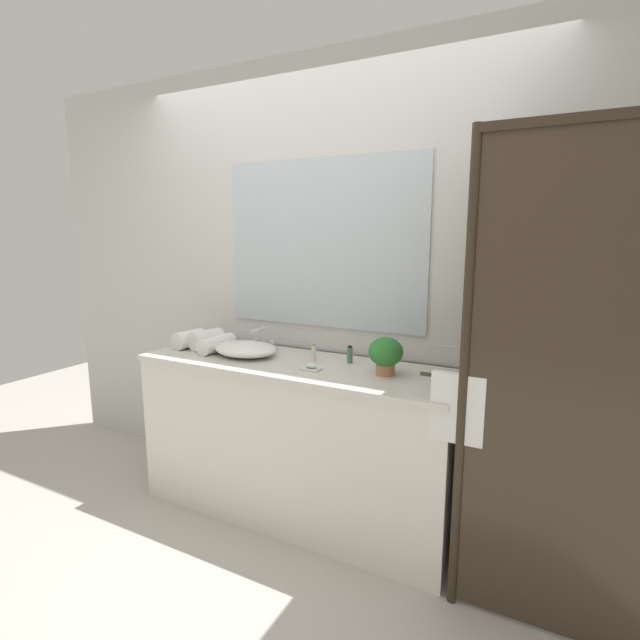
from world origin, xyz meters
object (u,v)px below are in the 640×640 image
Objects in this scene: potted_plant at (386,353)px; rolled_towel_middle at (206,339)px; sink_basin at (246,349)px; amenity_bottle_body_wash at (314,353)px; amenity_bottle_conditioner at (350,355)px; faucet at (263,342)px; rolled_towel_near_edge at (189,339)px; rolled_towel_far_edge at (217,344)px; soap_dish at (311,367)px.

potted_plant reaches higher than rolled_towel_middle.
sink_basin is 0.41m from amenity_bottle_body_wash.
potted_plant is 0.28m from amenity_bottle_conditioner.
amenity_bottle_conditioner is (0.60, -0.04, -0.00)m from faucet.
rolled_towel_near_edge is (-0.43, 0.00, 0.01)m from sink_basin.
rolled_towel_far_edge is (-0.21, -0.01, 0.01)m from sink_basin.
rolled_towel_middle is 0.12m from rolled_towel_far_edge.
amenity_bottle_body_wash is at bearing 10.39° from sink_basin.
potted_plant is 0.39m from soap_dish.
faucet is 1.70× the size of amenity_bottle_body_wash.
rolled_towel_middle is at bearing 174.42° from sink_basin.
rolled_towel_near_edge is at bearing -178.99° from potted_plant.
soap_dish is (0.48, -0.08, -0.03)m from sink_basin.
rolled_towel_near_edge is (-0.83, -0.07, 0.01)m from amenity_bottle_body_wash.
amenity_bottle_body_wash is 0.84m from rolled_towel_near_edge.
sink_basin is 0.32m from rolled_towel_middle.
rolled_towel_near_edge reaches higher than amenity_bottle_conditioner.
soap_dish is (-0.37, -0.11, -0.09)m from potted_plant.
amenity_bottle_conditioner is at bearing 12.99° from sink_basin.
soap_dish is 0.91m from rolled_towel_near_edge.
rolled_towel_middle is (-0.79, 0.11, 0.04)m from soap_dish.
amenity_bottle_conditioner is 0.47× the size of rolled_towel_middle.
faucet is 0.28m from rolled_towel_far_edge.
soap_dish is at bearing -118.73° from amenity_bottle_conditioner.
potted_plant is 1.27m from rolled_towel_near_edge.
soap_dish is 0.25m from amenity_bottle_conditioner.
sink_basin is 3.81× the size of soap_dish.
rolled_towel_near_edge is at bearing -164.57° from rolled_towel_middle.
sink_basin is at bearing 170.15° from soap_dish.
soap_dish is 1.00× the size of amenity_bottle_body_wash.
rolled_towel_middle is at bearing 171.85° from soap_dish.
soap_dish is 0.49× the size of rolled_towel_middle.
soap_dish is 0.39× the size of rolled_towel_far_edge.
sink_basin is 1.49× the size of rolled_towel_far_edge.
faucet is 0.89× the size of potted_plant.
amenity_bottle_conditioner is 0.38× the size of rolled_towel_far_edge.
faucet is at bearing 21.97° from rolled_towel_near_edge.
amenity_bottle_body_wash is 0.50× the size of rolled_towel_middle.
rolled_towel_far_edge is at bearing -18.54° from rolled_towel_middle.
amenity_bottle_conditioner is at bearing -3.46° from faucet.
rolled_towel_near_edge is at bearing -174.96° from amenity_bottle_body_wash.
potted_plant is 1.05m from rolled_towel_far_edge.
potted_plant is 0.95× the size of rolled_towel_middle.
rolled_towel_far_edge is (-0.68, 0.08, 0.03)m from soap_dish.
faucet is 0.60m from amenity_bottle_conditioner.
amenity_bottle_conditioner is at bearing 6.64° from rolled_towel_middle.
rolled_towel_far_edge is (-0.21, -0.18, 0.00)m from faucet.
rolled_towel_far_edge is at bearing -139.29° from faucet.
rolled_towel_far_edge is at bearing -178.42° from potted_plant.
amenity_bottle_conditioner is at bearing 155.14° from potted_plant.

